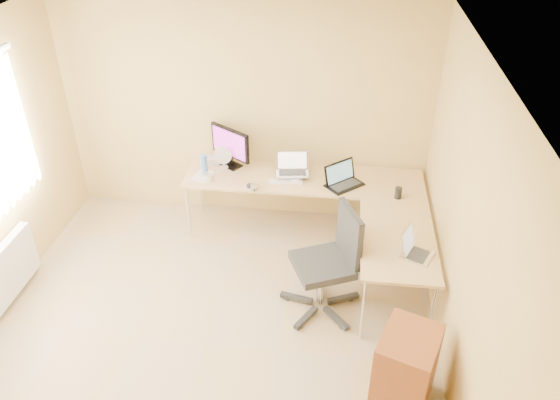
# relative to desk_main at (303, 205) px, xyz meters

# --- Properties ---
(floor) EXTENTS (4.50, 4.50, 0.00)m
(floor) POSITION_rel_desk_main_xyz_m (-0.72, -1.85, -0.36)
(floor) COLOR tan
(floor) RESTS_ON ground
(ceiling) EXTENTS (4.50, 4.50, 0.00)m
(ceiling) POSITION_rel_desk_main_xyz_m (-0.72, -1.85, 2.24)
(ceiling) COLOR white
(ceiling) RESTS_ON ground
(wall_back) EXTENTS (4.50, 0.00, 4.50)m
(wall_back) POSITION_rel_desk_main_xyz_m (-0.72, 0.40, 0.93)
(wall_back) COLOR tan
(wall_back) RESTS_ON ground
(wall_right) EXTENTS (0.00, 4.50, 4.50)m
(wall_right) POSITION_rel_desk_main_xyz_m (1.38, -1.85, 0.93)
(wall_right) COLOR tan
(wall_right) RESTS_ON ground
(desk_main) EXTENTS (2.65, 0.70, 0.73)m
(desk_main) POSITION_rel_desk_main_xyz_m (0.00, 0.00, 0.00)
(desk_main) COLOR tan
(desk_main) RESTS_ON ground
(desk_return) EXTENTS (0.70, 1.30, 0.73)m
(desk_return) POSITION_rel_desk_main_xyz_m (0.98, -1.00, 0.00)
(desk_return) COLOR tan
(desk_return) RESTS_ON ground
(monitor) EXTENTS (0.56, 0.46, 0.48)m
(monitor) POSITION_rel_desk_main_xyz_m (-0.85, 0.17, 0.60)
(monitor) COLOR black
(monitor) RESTS_ON desk_main
(book_stack) EXTENTS (0.22, 0.28, 0.04)m
(book_stack) POSITION_rel_desk_main_xyz_m (-0.10, 0.11, 0.39)
(book_stack) COLOR #12786A
(book_stack) RESTS_ON desk_main
(laptop_center) EXTENTS (0.39, 0.32, 0.23)m
(laptop_center) POSITION_rel_desk_main_xyz_m (-0.13, 0.00, 0.52)
(laptop_center) COLOR silver
(laptop_center) RESTS_ON desk_main
(laptop_black) EXTENTS (0.49, 0.48, 0.25)m
(laptop_black) POSITION_rel_desk_main_xyz_m (0.45, -0.12, 0.49)
(laptop_black) COLOR black
(laptop_black) RESTS_ON desk_main
(keyboard) EXTENTS (0.38, 0.15, 0.02)m
(keyboard) POSITION_rel_desk_main_xyz_m (-0.19, -0.12, 0.37)
(keyboard) COLOR white
(keyboard) RESTS_ON desk_main
(mouse) EXTENTS (0.12, 0.09, 0.04)m
(mouse) POSITION_rel_desk_main_xyz_m (-0.08, -0.10, 0.38)
(mouse) COLOR silver
(mouse) RESTS_ON desk_main
(mug) EXTENTS (0.13, 0.13, 0.10)m
(mug) POSITION_rel_desk_main_xyz_m (-1.02, -0.21, 0.42)
(mug) COLOR beige
(mug) RESTS_ON desk_main
(cd_stack) EXTENTS (0.15, 0.15, 0.03)m
(cd_stack) POSITION_rel_desk_main_xyz_m (-0.53, -0.30, 0.38)
(cd_stack) COLOR silver
(cd_stack) RESTS_ON desk_main
(water_bottle) EXTENTS (0.08, 0.08, 0.25)m
(water_bottle) POSITION_rel_desk_main_xyz_m (-1.10, -0.08, 0.49)
(water_bottle) COLOR #4E7DCF
(water_bottle) RESTS_ON desk_main
(papers) EXTENTS (0.24, 0.30, 0.01)m
(papers) POSITION_rel_desk_main_xyz_m (-1.13, -0.10, 0.37)
(papers) COLOR silver
(papers) RESTS_ON desk_main
(white_box) EXTENTS (0.24, 0.21, 0.07)m
(white_box) POSITION_rel_desk_main_xyz_m (-1.13, 0.20, 0.40)
(white_box) COLOR beige
(white_box) RESTS_ON desk_main
(desk_fan) EXTENTS (0.23, 0.23, 0.26)m
(desk_fan) POSITION_rel_desk_main_xyz_m (-0.93, 0.10, 0.50)
(desk_fan) COLOR silver
(desk_fan) RESTS_ON desk_main
(black_cup) EXTENTS (0.09, 0.09, 0.12)m
(black_cup) POSITION_rel_desk_main_xyz_m (1.01, -0.30, 0.43)
(black_cup) COLOR black
(black_cup) RESTS_ON desk_main
(laptop_return) EXTENTS (0.38, 0.35, 0.21)m
(laptop_return) POSITION_rel_desk_main_xyz_m (1.13, -1.26, 0.47)
(laptop_return) COLOR silver
(laptop_return) RESTS_ON desk_return
(office_chair) EXTENTS (0.88, 0.88, 1.11)m
(office_chair) POSITION_rel_desk_main_xyz_m (0.28, -1.25, 0.14)
(office_chair) COLOR #292929
(office_chair) RESTS_ON ground
(cabinet) EXTENTS (0.56, 0.62, 0.71)m
(cabinet) POSITION_rel_desk_main_xyz_m (1.00, -2.24, -0.01)
(cabinet) COLOR #935F40
(cabinet) RESTS_ON ground
(radiator) EXTENTS (0.09, 0.80, 0.55)m
(radiator) POSITION_rel_desk_main_xyz_m (-2.75, -1.45, -0.02)
(radiator) COLOR white
(radiator) RESTS_ON ground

